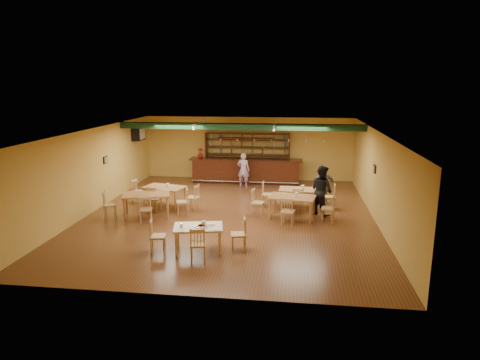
# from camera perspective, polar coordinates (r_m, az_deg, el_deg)

# --- Properties ---
(floor) EXTENTS (12.00, 12.00, 0.00)m
(floor) POSITION_cam_1_polar(r_m,az_deg,el_deg) (15.31, -1.35, -4.67)
(floor) COLOR #563418
(floor) RESTS_ON ground
(ceiling_beam) EXTENTS (10.00, 0.30, 0.25)m
(ceiling_beam) POSITION_cam_1_polar(r_m,az_deg,el_deg) (17.46, -0.03, 7.13)
(ceiling_beam) COLOR black
(ceiling_beam) RESTS_ON ceiling
(track_rail_left) EXTENTS (0.05, 2.50, 0.05)m
(track_rail_left) POSITION_cam_1_polar(r_m,az_deg,el_deg) (18.35, -5.42, 7.57)
(track_rail_left) COLOR silver
(track_rail_left) RESTS_ON ceiling
(track_rail_right) EXTENTS (0.05, 2.50, 0.05)m
(track_rail_right) POSITION_cam_1_polar(r_m,az_deg,el_deg) (17.93, 4.70, 7.46)
(track_rail_right) COLOR silver
(track_rail_right) RESTS_ON ceiling
(ac_unit) EXTENTS (0.34, 0.70, 0.48)m
(ac_unit) POSITION_cam_1_polar(r_m,az_deg,el_deg) (20.03, -13.34, 6.02)
(ac_unit) COLOR silver
(ac_unit) RESTS_ON wall_left
(picture_left) EXTENTS (0.04, 0.34, 0.28)m
(picture_left) POSITION_cam_1_polar(r_m,az_deg,el_deg) (17.26, -17.43, 2.56)
(picture_left) COLOR black
(picture_left) RESTS_ON wall_left
(picture_right) EXTENTS (0.04, 0.34, 0.28)m
(picture_right) POSITION_cam_1_polar(r_m,az_deg,el_deg) (15.47, 17.44, 1.43)
(picture_right) COLOR black
(picture_right) RESTS_ON wall_right
(bar_counter) EXTENTS (5.24, 0.85, 1.13)m
(bar_counter) POSITION_cam_1_polar(r_m,az_deg,el_deg) (20.12, 0.78, 1.24)
(bar_counter) COLOR #36120A
(bar_counter) RESTS_ON ground
(back_bar_hutch) EXTENTS (4.05, 0.40, 2.28)m
(back_bar_hutch) POSITION_cam_1_polar(r_m,az_deg,el_deg) (20.63, 0.98, 3.15)
(back_bar_hutch) COLOR #36120A
(back_bar_hutch) RESTS_ON ground
(poinsettia) EXTENTS (0.33, 0.33, 0.46)m
(poinsettia) POSITION_cam_1_polar(r_m,az_deg,el_deg) (20.33, -5.32, 3.58)
(poinsettia) COLOR maroon
(poinsettia) RESTS_ON bar_counter
(dining_table_a) EXTENTS (1.69, 1.26, 0.75)m
(dining_table_a) POSITION_cam_1_polar(r_m,az_deg,el_deg) (16.56, -9.97, -2.16)
(dining_table_a) COLOR #956135
(dining_table_a) RESTS_ON ground
(dining_table_b) EXTENTS (1.45, 0.89, 0.71)m
(dining_table_b) POSITION_cam_1_polar(r_m,az_deg,el_deg) (16.27, 7.73, -2.42)
(dining_table_b) COLOR #956135
(dining_table_b) RESTS_ON ground
(dining_table_c) EXTENTS (1.82, 1.38, 0.80)m
(dining_table_c) POSITION_cam_1_polar(r_m,az_deg,el_deg) (15.45, -12.29, -3.24)
(dining_table_c) COLOR #956135
(dining_table_c) RESTS_ON ground
(dining_table_d) EXTENTS (1.69, 1.19, 0.78)m
(dining_table_d) POSITION_cam_1_polar(r_m,az_deg,el_deg) (14.96, 6.90, -3.62)
(dining_table_d) COLOR #956135
(dining_table_d) RESTS_ON ground
(near_table) EXTENTS (1.48, 1.11, 0.72)m
(near_table) POSITION_cam_1_polar(r_m,az_deg,el_deg) (12.09, -5.54, -7.75)
(near_table) COLOR #D4B58E
(near_table) RESTS_ON ground
(pizza_tray) EXTENTS (0.48, 0.48, 0.01)m
(pizza_tray) POSITION_cam_1_polar(r_m,az_deg,el_deg) (11.94, -5.13, -6.13)
(pizza_tray) COLOR silver
(pizza_tray) RESTS_ON near_table
(parmesan_shaker) EXTENTS (0.09, 0.09, 0.11)m
(parmesan_shaker) POSITION_cam_1_polar(r_m,az_deg,el_deg) (11.92, -7.77, -6.00)
(parmesan_shaker) COLOR #EAE5C6
(parmesan_shaker) RESTS_ON near_table
(napkin_stack) EXTENTS (0.23, 0.20, 0.03)m
(napkin_stack) POSITION_cam_1_polar(r_m,az_deg,el_deg) (12.07, -3.82, -5.86)
(napkin_stack) COLOR white
(napkin_stack) RESTS_ON near_table
(pizza_server) EXTENTS (0.33, 0.13, 0.00)m
(pizza_server) POSITION_cam_1_polar(r_m,az_deg,el_deg) (11.96, -4.40, -6.05)
(pizza_server) COLOR silver
(pizza_server) RESTS_ON pizza_tray
(side_plate) EXTENTS (0.26, 0.26, 0.01)m
(side_plate) POSITION_cam_1_polar(r_m,az_deg,el_deg) (11.69, -3.25, -6.54)
(side_plate) COLOR white
(side_plate) RESTS_ON near_table
(patron_bar) EXTENTS (0.62, 0.46, 1.54)m
(patron_bar) POSITION_cam_1_polar(r_m,az_deg,el_deg) (19.28, 0.45, 1.35)
(patron_bar) COLOR #9F54B6
(patron_bar) RESTS_ON ground
(patron_right_a) EXTENTS (1.07, 1.10, 1.78)m
(patron_right_a) POSITION_cam_1_polar(r_m,az_deg,el_deg) (15.40, 10.79, -1.35)
(patron_right_a) COLOR black
(patron_right_a) RESTS_ON ground
(patron_right_b) EXTENTS (0.91, 0.46, 1.49)m
(patron_right_b) POSITION_cam_1_polar(r_m,az_deg,el_deg) (16.85, 11.07, -0.64)
(patron_right_b) COLOR slate
(patron_right_b) RESTS_ON ground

